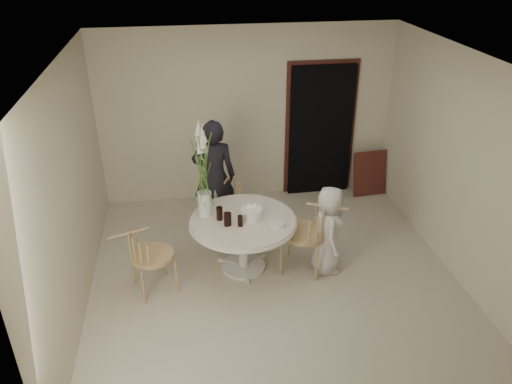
{
  "coord_description": "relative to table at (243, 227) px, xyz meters",
  "views": [
    {
      "loc": [
        -1.01,
        -4.95,
        3.89
      ],
      "look_at": [
        -0.18,
        0.3,
        1.07
      ],
      "focal_mm": 35.0,
      "sensor_mm": 36.0,
      "label": 1
    }
  ],
  "objects": [
    {
      "name": "cola_tumbler_d",
      "position": [
        -0.28,
        0.04,
        0.2
      ],
      "size": [
        0.1,
        0.1,
        0.17
      ],
      "primitive_type": "cylinder",
      "rotation": [
        0.0,
        0.0,
        0.42
      ],
      "color": "black",
      "rests_on": "table"
    },
    {
      "name": "chair_right",
      "position": [
        0.87,
        -0.17,
        0.01
      ],
      "size": [
        0.71,
        0.69,
        0.97
      ],
      "rotation": [
        0.0,
        0.0,
        -2.01
      ],
      "color": "tan",
      "rests_on": "ground"
    },
    {
      "name": "door_trim",
      "position": [
        1.5,
        1.98,
        0.49
      ],
      "size": [
        1.12,
        0.03,
        2.22
      ],
      "primitive_type": "cube",
      "color": "#55251D",
      "rests_on": "ground"
    },
    {
      "name": "picture_frame",
      "position": [
        2.3,
        1.7,
        -0.25
      ],
      "size": [
        0.56,
        0.21,
        0.73
      ],
      "primitive_type": "cube",
      "rotation": [
        -0.17,
        0.0,
        0.09
      ],
      "color": "#55251D",
      "rests_on": "ground"
    },
    {
      "name": "birthday_cake",
      "position": [
        0.11,
        0.01,
        0.18
      ],
      "size": [
        0.26,
        0.26,
        0.18
      ],
      "rotation": [
        0.0,
        0.0,
        0.01
      ],
      "color": "white",
      "rests_on": "table"
    },
    {
      "name": "plate_stack",
      "position": [
        0.39,
        -0.21,
        0.14
      ],
      "size": [
        0.24,
        0.24,
        0.05
      ],
      "primitive_type": "cylinder",
      "rotation": [
        0.0,
        0.0,
        -0.31
      ],
      "color": "white",
      "rests_on": "table"
    },
    {
      "name": "flower_vase",
      "position": [
        -0.45,
        0.17,
        0.71
      ],
      "size": [
        0.17,
        0.17,
        1.25
      ],
      "rotation": [
        0.0,
        0.0,
        -0.4
      ],
      "color": "white",
      "rests_on": "table"
    },
    {
      "name": "chair_far",
      "position": [
        -0.1,
        0.93,
        -0.08
      ],
      "size": [
        0.57,
        0.59,
        0.83
      ],
      "rotation": [
        0.0,
        0.0,
        -0.38
      ],
      "color": "tan",
      "rests_on": "ground"
    },
    {
      "name": "girl",
      "position": [
        -0.26,
        1.05,
        0.21
      ],
      "size": [
        0.64,
        0.45,
        1.65
      ],
      "primitive_type": "imported",
      "rotation": [
        0.0,
        0.0,
        3.04
      ],
      "color": "black",
      "rests_on": "ground"
    },
    {
      "name": "cola_tumbler_a",
      "position": [
        -0.21,
        -0.12,
        0.2
      ],
      "size": [
        0.09,
        0.09,
        0.17
      ],
      "primitive_type": "cylinder",
      "rotation": [
        0.0,
        0.0,
        -0.19
      ],
      "color": "black",
      "rests_on": "table"
    },
    {
      "name": "chair_left",
      "position": [
        -1.23,
        -0.28,
        -0.04
      ],
      "size": [
        0.63,
        0.6,
        0.89
      ],
      "rotation": [
        0.0,
        0.0,
        1.92
      ],
      "color": "tan",
      "rests_on": "ground"
    },
    {
      "name": "doorway",
      "position": [
        1.5,
        1.94,
        0.43
      ],
      "size": [
        1.0,
        0.1,
        2.1
      ],
      "primitive_type": "cube",
      "color": "black",
      "rests_on": "ground"
    },
    {
      "name": "cola_tumbler_c",
      "position": [
        -0.19,
        -0.11,
        0.2
      ],
      "size": [
        0.09,
        0.09,
        0.16
      ],
      "primitive_type": "cylinder",
      "rotation": [
        0.0,
        0.0,
        0.25
      ],
      "color": "black",
      "rests_on": "table"
    },
    {
      "name": "table",
      "position": [
        0.0,
        0.0,
        0.0
      ],
      "size": [
        1.33,
        1.33,
        0.73
      ],
      "color": "silver",
      "rests_on": "ground"
    },
    {
      "name": "ground",
      "position": [
        0.35,
        -0.25,
        -0.62
      ],
      "size": [
        4.5,
        4.5,
        0.0
      ],
      "primitive_type": "plane",
      "color": "beige",
      "rests_on": "ground"
    },
    {
      "name": "room_shell",
      "position": [
        0.35,
        -0.25,
        1.0
      ],
      "size": [
        4.5,
        4.5,
        4.5
      ],
      "color": "silver",
      "rests_on": "ground"
    },
    {
      "name": "cola_tumbler_b",
      "position": [
        -0.05,
        -0.15,
        0.18
      ],
      "size": [
        0.08,
        0.08,
        0.14
      ],
      "primitive_type": "cylinder",
      "rotation": [
        0.0,
        0.0,
        0.28
      ],
      "color": "black",
      "rests_on": "table"
    },
    {
      "name": "boy",
      "position": [
        1.04,
        -0.19,
        -0.03
      ],
      "size": [
        0.43,
        0.61,
        1.17
      ],
      "primitive_type": "imported",
      "rotation": [
        0.0,
        0.0,
        1.46
      ],
      "color": "silver",
      "rests_on": "ground"
    }
  ]
}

